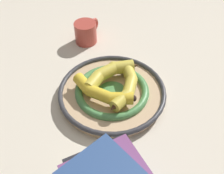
{
  "coord_description": "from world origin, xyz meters",
  "views": [
    {
      "loc": [
        0.45,
        0.3,
        0.58
      ],
      "look_at": [
        0.0,
        0.03,
        0.04
      ],
      "focal_mm": 42.0,
      "sensor_mm": 36.0,
      "label": 1
    }
  ],
  "objects_px": {
    "banana_a": "(127,87)",
    "banana_c": "(100,92)",
    "banana_b": "(109,73)",
    "coffee_mug": "(86,32)",
    "decorative_bowl": "(112,92)"
  },
  "relations": [
    {
      "from": "banana_c",
      "to": "decorative_bowl",
      "type": "bearing_deg",
      "value": 68.98
    },
    {
      "from": "banana_a",
      "to": "banana_b",
      "type": "relative_size",
      "value": 1.03
    },
    {
      "from": "banana_a",
      "to": "banana_b",
      "type": "bearing_deg",
      "value": 54.89
    },
    {
      "from": "banana_b",
      "to": "coffee_mug",
      "type": "xyz_separation_m",
      "value": [
        -0.16,
        -0.19,
        -0.01
      ]
    },
    {
      "from": "decorative_bowl",
      "to": "banana_c",
      "type": "xyz_separation_m",
      "value": [
        0.04,
        -0.01,
        0.03
      ]
    },
    {
      "from": "banana_b",
      "to": "decorative_bowl",
      "type": "bearing_deg",
      "value": 63.53
    },
    {
      "from": "banana_c",
      "to": "banana_a",
      "type": "bearing_deg",
      "value": 40.91
    },
    {
      "from": "coffee_mug",
      "to": "banana_a",
      "type": "bearing_deg",
      "value": -125.25
    },
    {
      "from": "banana_a",
      "to": "banana_b",
      "type": "height_order",
      "value": "banana_b"
    },
    {
      "from": "banana_b",
      "to": "coffee_mug",
      "type": "bearing_deg",
      "value": -105.78
    },
    {
      "from": "banana_b",
      "to": "coffee_mug",
      "type": "relative_size",
      "value": 1.47
    },
    {
      "from": "banana_a",
      "to": "banana_c",
      "type": "xyz_separation_m",
      "value": [
        0.05,
        -0.06,
        0.0
      ]
    },
    {
      "from": "decorative_bowl",
      "to": "banana_a",
      "type": "height_order",
      "value": "banana_a"
    },
    {
      "from": "banana_c",
      "to": "banana_b",
      "type": "bearing_deg",
      "value": 98.64
    },
    {
      "from": "banana_a",
      "to": "coffee_mug",
      "type": "distance_m",
      "value": 0.32
    }
  ]
}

